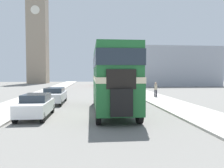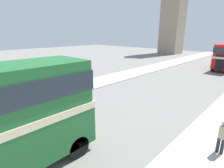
{
  "view_description": "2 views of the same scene",
  "coord_description": "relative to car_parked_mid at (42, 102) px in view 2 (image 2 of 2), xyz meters",
  "views": [
    {
      "loc": [
        -0.43,
        -14.95,
        2.77
      ],
      "look_at": [
        1.12,
        0.72,
        2.01
      ],
      "focal_mm": 35.0,
      "sensor_mm": 36.0,
      "label": 1
    },
    {
      "loc": [
        8.25,
        0.59,
        5.62
      ],
      "look_at": [
        0.0,
        9.13,
        2.15
      ],
      "focal_mm": 28.0,
      "sensor_mm": 36.0,
      "label": 2
    }
  ],
  "objects": [
    {
      "name": "pedestrian_walking",
      "position": [
        10.75,
        3.7,
        0.29
      ],
      "size": [
        0.33,
        0.33,
        1.65
      ],
      "color": "#282833",
      "rests_on": "sidewalk_right"
    },
    {
      "name": "car_parked_mid",
      "position": [
        0.0,
        0.0,
        0.0
      ],
      "size": [
        1.79,
        4.69,
        1.46
      ],
      "color": "silver",
      "rests_on": "ground_plane"
    }
  ]
}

